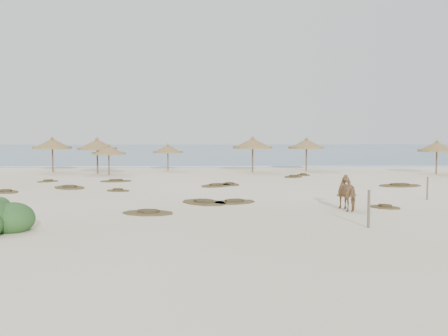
{
  "coord_description": "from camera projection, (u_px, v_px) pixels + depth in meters",
  "views": [
    {
      "loc": [
        -0.38,
        -24.72,
        3.4
      ],
      "look_at": [
        0.37,
        5.0,
        1.32
      ],
      "focal_mm": 40.0,
      "sensor_mm": 36.0,
      "label": 1
    }
  ],
  "objects": [
    {
      "name": "palapa_3",
      "position": [
        168.0,
        149.0,
        44.97
      ],
      "size": [
        3.42,
        3.42,
        2.51
      ],
      "rotation": [
        0.0,
        0.0,
        0.34
      ],
      "color": "brown",
      "rests_on": "ground"
    },
    {
      "name": "scrub_7",
      "position": [
        293.0,
        176.0,
        38.64
      ],
      "size": [
        2.12,
        2.43,
        0.16
      ],
      "rotation": [
        0.0,
        0.0,
        1.1
      ],
      "color": "brown",
      "rests_on": "ground"
    },
    {
      "name": "fence_post_near",
      "position": [
        369.0,
        209.0,
        17.93
      ],
      "size": [
        0.13,
        0.13,
        1.37
      ],
      "primitive_type": "cylinder",
      "rotation": [
        0.0,
        0.0,
        0.33
      ],
      "color": "brown",
      "rests_on": "ground"
    },
    {
      "name": "ocean",
      "position": [
        213.0,
        150.0,
        99.69
      ],
      "size": [
        200.0,
        100.0,
        0.01
      ],
      "primitive_type": "cube",
      "color": "#255770",
      "rests_on": "ground"
    },
    {
      "name": "scrub_1",
      "position": [
        69.0,
        187.0,
        30.97
      ],
      "size": [
        2.9,
        3.08,
        0.16
      ],
      "rotation": [
        0.0,
        0.0,
        2.22
      ],
      "color": "brown",
      "rests_on": "ground"
    },
    {
      "name": "scrub_5",
      "position": [
        400.0,
        185.0,
        32.15
      ],
      "size": [
        3.29,
        2.57,
        0.16
      ],
      "rotation": [
        0.0,
        0.0,
        0.26
      ],
      "color": "brown",
      "rests_on": "ground"
    },
    {
      "name": "scrub_4",
      "position": [
        347.0,
        195.0,
        27.22
      ],
      "size": [
        1.63,
        1.86,
        0.16
      ],
      "rotation": [
        0.0,
        0.0,
        1.08
      ],
      "color": "brown",
      "rests_on": "ground"
    },
    {
      "name": "horse",
      "position": [
        350.0,
        193.0,
        22.03
      ],
      "size": [
        1.08,
        1.92,
        1.54
      ],
      "primitive_type": "imported",
      "rotation": [
        0.0,
        0.0,
        3.29
      ],
      "color": "#997345",
      "rests_on": "ground"
    },
    {
      "name": "scrub_6",
      "position": [
        116.0,
        181.0,
        35.14
      ],
      "size": [
        2.46,
        1.86,
        0.16
      ],
      "rotation": [
        0.0,
        0.0,
        0.21
      ],
      "color": "brown",
      "rests_on": "ground"
    },
    {
      "name": "fence_post_far",
      "position": [
        427.0,
        188.0,
        25.47
      ],
      "size": [
        0.09,
        0.09,
        1.17
      ],
      "primitive_type": "cylinder",
      "rotation": [
        0.0,
        0.0,
        0.04
      ],
      "color": "brown",
      "rests_on": "ground"
    },
    {
      "name": "palapa_4",
      "position": [
        253.0,
        144.0,
        43.22
      ],
      "size": [
        4.34,
        4.34,
        3.19
      ],
      "rotation": [
        0.0,
        0.0,
        -0.34
      ],
      "color": "brown",
      "rests_on": "ground"
    },
    {
      "name": "palapa_5",
      "position": [
        306.0,
        144.0,
        45.15
      ],
      "size": [
        3.8,
        3.8,
        3.08
      ],
      "rotation": [
        0.0,
        0.0,
        0.17
      ],
      "color": "brown",
      "rests_on": "ground"
    },
    {
      "name": "scrub_2",
      "position": [
        118.0,
        190.0,
        29.31
      ],
      "size": [
        1.74,
        1.49,
        0.16
      ],
      "rotation": [
        0.0,
        0.0,
        2.71
      ],
      "color": "brown",
      "rests_on": "ground"
    },
    {
      "name": "scrub_8",
      "position": [
        48.0,
        181.0,
        34.94
      ],
      "size": [
        1.77,
        1.74,
        0.16
      ],
      "rotation": [
        0.0,
        0.0,
        0.74
      ],
      "color": "brown",
      "rests_on": "ground"
    },
    {
      "name": "scrub_3",
      "position": [
        216.0,
        185.0,
        32.08
      ],
      "size": [
        2.77,
        2.85,
        0.16
      ],
      "rotation": [
        0.0,
        0.0,
        0.86
      ],
      "color": "brown",
      "rests_on": "ground"
    },
    {
      "name": "palapa_1",
      "position": [
        97.0,
        145.0,
        41.58
      ],
      "size": [
        3.98,
        3.98,
        3.11
      ],
      "rotation": [
        0.0,
        0.0,
        0.23
      ],
      "color": "brown",
      "rests_on": "ground"
    },
    {
      "name": "foam_line",
      "position": [
        215.0,
        167.0,
        50.83
      ],
      "size": [
        70.0,
        0.6,
        0.01
      ],
      "primitive_type": "cube",
      "color": "white",
      "rests_on": "ground"
    },
    {
      "name": "palapa_2",
      "position": [
        109.0,
        150.0,
        40.49
      ],
      "size": [
        3.2,
        3.2,
        2.58
      ],
      "rotation": [
        0.0,
        0.0,
        -0.18
      ],
      "color": "brown",
      "rests_on": "ground"
    },
    {
      "name": "scrub_11",
      "position": [
        148.0,
        212.0,
        21.1
      ],
      "size": [
        2.49,
        1.89,
        0.16
      ],
      "rotation": [
        0.0,
        0.0,
        2.93
      ],
      "color": "brown",
      "rests_on": "ground"
    },
    {
      "name": "scrub_13",
      "position": [
        230.0,
        184.0,
        32.82
      ],
      "size": [
        1.67,
        2.11,
        0.16
      ],
      "rotation": [
        0.0,
        0.0,
        1.85
      ],
      "color": "brown",
      "rests_on": "ground"
    },
    {
      "name": "scrub_0",
      "position": [
        6.0,
        191.0,
        28.69
      ],
      "size": [
        2.25,
        2.31,
        0.16
      ],
      "rotation": [
        0.0,
        0.0,
        2.29
      ],
      "color": "brown",
      "rests_on": "ground"
    },
    {
      "name": "palapa_6",
      "position": [
        437.0,
        147.0,
        41.11
      ],
      "size": [
        3.96,
        3.96,
        2.89
      ],
      "rotation": [
        0.0,
        0.0,
        -0.35
      ],
      "color": "brown",
      "rests_on": "ground"
    },
    {
      "name": "palapa_0",
      "position": [
        52.0,
        144.0,
        43.41
      ],
      "size": [
        3.95,
        3.95,
        3.14
      ],
      "rotation": [
        0.0,
        0.0,
        0.2
      ],
      "color": "brown",
      "rests_on": "ground"
    },
    {
      "name": "scrub_14",
      "position": [
        234.0,
        202.0,
        24.41
      ],
      "size": [
        2.67,
        2.4,
        0.16
      ],
      "rotation": [
        0.0,
        0.0,
        0.54
      ],
      "color": "brown",
      "rests_on": "ground"
    },
    {
      "name": "ground",
      "position": [
        219.0,
        201.0,
        24.9
      ],
      "size": [
        160.0,
        160.0,
        0.0
      ],
      "primitive_type": "plane",
      "color": "#FDECD0",
      "rests_on": "ground"
    },
    {
      "name": "scrub_10",
      "position": [
        303.0,
        175.0,
        40.27
      ],
      "size": [
        1.22,
        1.68,
        0.16
      ],
      "rotation": [
        0.0,
        0.0,
        1.71
      ],
      "color": "brown",
      "rests_on": "ground"
    },
    {
      "name": "scrub_12",
      "position": [
        385.0,
        207.0,
        22.72
      ],
      "size": [
        1.7,
        1.7,
        0.16
      ],
      "rotation": [
        0.0,
        0.0,
        2.35
      ],
      "color": "brown",
      "rests_on": "ground"
    },
    {
      "name": "scrub_9",
      "position": [
        204.0,
        202.0,
        24.29
      ],
      "size": [
        3.05,
        3.14,
        0.16
      ],
      "rotation": [
        0.0,
        0.0,
        2.29
      ],
      "color": "brown",
      "rests_on": "ground"
    }
  ]
}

